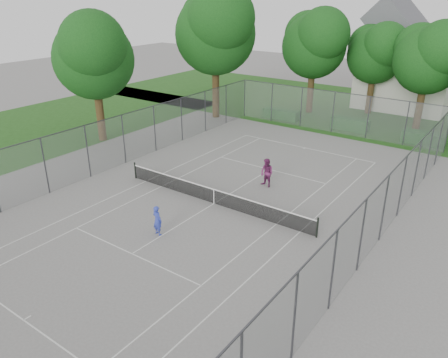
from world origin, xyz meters
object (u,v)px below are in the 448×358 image
Objects in this scene: tennis_net at (214,196)px; girl_player at (157,220)px; house at (408,65)px; woman_player at (267,173)px.

girl_player reaches higher than tennis_net.
girl_player is at bearing -94.83° from house.
house reaches higher than tennis_net.
tennis_net is 4.06m from woman_player.
house is 25.75m from woman_player.
woman_player reaches higher than tennis_net.
house is 6.92× the size of girl_player.
girl_player is (-0.25, -4.37, 0.28)m from tennis_net.
house reaches higher than woman_player.
girl_player is 8.35m from woman_player.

